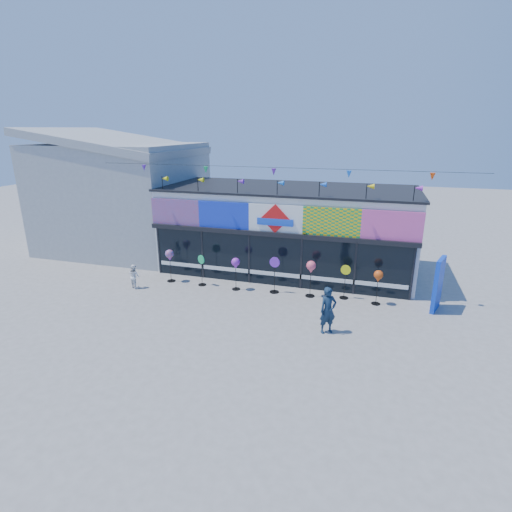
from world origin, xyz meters
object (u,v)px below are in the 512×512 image
at_px(spinner_4, 311,268).
at_px(spinner_6, 378,277).
at_px(spinner_3, 275,274).
at_px(child, 134,276).
at_px(blue_sign, 438,284).
at_px(spinner_1, 202,269).
at_px(spinner_5, 345,281).
at_px(spinner_2, 236,264).
at_px(spinner_0, 170,256).
at_px(adult_man, 328,310).

height_order(spinner_4, spinner_6, spinner_4).
bearing_deg(spinner_3, child, -168.40).
xyz_separation_m(blue_sign, spinner_1, (-9.84, -0.24, -0.31)).
distance_m(spinner_3, spinner_5, 2.97).
height_order(spinner_5, child, spinner_5).
distance_m(spinner_1, spinner_2, 1.70).
bearing_deg(spinner_6, spinner_1, -179.12).
xyz_separation_m(blue_sign, spinner_0, (-11.42, -0.21, 0.16)).
relative_size(spinner_0, adult_man, 0.92).
distance_m(spinner_4, adult_man, 3.18).
xyz_separation_m(spinner_1, spinner_3, (3.36, 0.12, 0.09)).
distance_m(spinner_0, spinner_6, 9.20).
height_order(spinner_2, spinner_6, spinner_2).
bearing_deg(spinner_0, spinner_3, 1.07).
xyz_separation_m(spinner_0, spinner_4, (6.50, 0.11, 0.03)).
xyz_separation_m(spinner_0, child, (-1.18, -1.16, -0.69)).
height_order(spinner_1, spinner_6, spinner_6).
xyz_separation_m(spinner_0, spinner_6, (9.20, 0.09, -0.07)).
bearing_deg(spinner_5, spinner_1, -176.85).
bearing_deg(spinner_5, blue_sign, -1.81).
distance_m(spinner_1, spinner_3, 3.36).
relative_size(spinner_2, spinner_6, 1.01).
bearing_deg(adult_man, spinner_3, 97.54).
height_order(blue_sign, spinner_4, blue_sign).
relative_size(spinner_6, adult_man, 0.87).
height_order(blue_sign, spinner_3, blue_sign).
bearing_deg(spinner_1, spinner_4, 1.61).
height_order(spinner_3, spinner_5, spinner_3).
bearing_deg(spinner_4, spinner_6, -0.46).
xyz_separation_m(adult_man, child, (-8.75, 1.69, -0.30)).
relative_size(blue_sign, spinner_1, 1.49).
height_order(spinner_4, adult_man, adult_man).
height_order(spinner_2, spinner_5, spinner_5).
height_order(spinner_5, spinner_6, spinner_5).
xyz_separation_m(spinner_1, adult_man, (5.99, -2.82, 0.08)).
height_order(spinner_0, spinner_4, spinner_4).
bearing_deg(spinner_5, spinner_2, -175.18).
distance_m(spinner_3, spinner_4, 1.61).
bearing_deg(blue_sign, spinner_1, -159.76).
bearing_deg(spinner_2, spinner_1, 178.40).
distance_m(spinner_2, spinner_4, 3.27).
xyz_separation_m(spinner_2, spinner_6, (5.96, 0.16, -0.01)).
relative_size(spinner_0, spinner_4, 0.97).
relative_size(spinner_2, spinner_3, 0.91).
distance_m(spinner_4, spinner_5, 1.50).
relative_size(spinner_0, spinner_2, 1.05).
bearing_deg(adult_man, child, 134.80).
xyz_separation_m(spinner_1, spinner_5, (6.32, 0.35, 0.02)).
bearing_deg(spinner_2, spinner_5, 4.82).
bearing_deg(spinner_3, blue_sign, 1.01).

